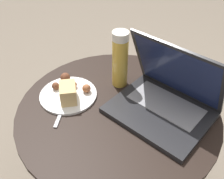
{
  "coord_description": "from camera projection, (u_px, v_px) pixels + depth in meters",
  "views": [
    {
      "loc": [
        0.26,
        -0.61,
        1.14
      ],
      "look_at": [
        -0.03,
        0.01,
        0.57
      ],
      "focal_mm": 42.0,
      "sensor_mm": 36.0,
      "label": 1
    }
  ],
  "objects": [
    {
      "name": "laptop",
      "position": [
        165.0,
        99.0,
        0.89
      ],
      "size": [
        0.39,
        0.35,
        0.26
      ],
      "color": "#232326",
      "rests_on": "table"
    },
    {
      "name": "beer_glass",
      "position": [
        120.0,
        59.0,
        0.96
      ],
      "size": [
        0.06,
        0.06,
        0.22
      ],
      "color": "gold",
      "rests_on": "table"
    },
    {
      "name": "snack_plate",
      "position": [
        69.0,
        92.0,
        0.96
      ],
      "size": [
        0.21,
        0.21,
        0.07
      ],
      "color": "white",
      "rests_on": "table"
    },
    {
      "name": "table",
      "position": [
        117.0,
        131.0,
        1.0
      ],
      "size": [
        0.71,
        0.71,
        0.5
      ],
      "color": "#9E9EA3",
      "rests_on": "ground_plane"
    },
    {
      "name": "fork",
      "position": [
        64.0,
        105.0,
        0.94
      ],
      "size": [
        0.07,
        0.19,
        0.0
      ],
      "color": "#B2B2B7",
      "rests_on": "table"
    }
  ]
}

